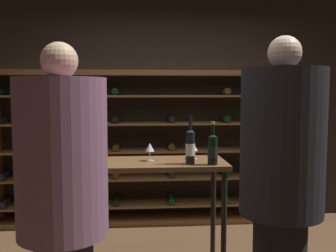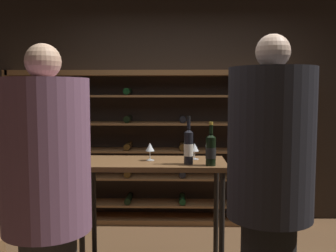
{
  "view_description": "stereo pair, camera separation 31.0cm",
  "coord_description": "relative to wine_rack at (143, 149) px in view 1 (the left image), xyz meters",
  "views": [
    {
      "loc": [
        -0.36,
        -2.81,
        1.55
      ],
      "look_at": [
        -0.12,
        0.28,
        1.27
      ],
      "focal_mm": 40.93,
      "sensor_mm": 36.0,
      "label": 1
    },
    {
      "loc": [
        -0.05,
        -2.81,
        1.55
      ],
      "look_at": [
        -0.12,
        0.28,
        1.27
      ],
      "focal_mm": 40.93,
      "sensor_mm": 36.0,
      "label": 2
    }
  ],
  "objects": [
    {
      "name": "wine_glass_stemmed_left",
      "position": [
        0.41,
        -1.29,
        0.2
      ],
      "size": [
        0.07,
        0.07,
        0.13
      ],
      "color": "silver",
      "rests_on": "tasting_table"
    },
    {
      "name": "person_guest_blue_shirt",
      "position": [
        -0.46,
        -2.4,
        0.11
      ],
      "size": [
        0.48,
        0.48,
        1.8
      ],
      "rotation": [
        0.0,
        0.0,
        -0.01
      ],
      "color": "#2C2C2C",
      "rests_on": "ground"
    },
    {
      "name": "wine_rack",
      "position": [
        0.0,
        0.0,
        0.0
      ],
      "size": [
        3.45,
        0.32,
        1.79
      ],
      "color": "brown",
      "rests_on": "ground"
    },
    {
      "name": "wine_glass_stemmed_right",
      "position": [
        0.04,
        -1.35,
        0.21
      ],
      "size": [
        0.07,
        0.07,
        0.14
      ],
      "color": "silver",
      "rests_on": "tasting_table"
    },
    {
      "name": "wine_bottle_amber_reserve",
      "position": [
        0.35,
        -1.5,
        0.24
      ],
      "size": [
        0.07,
        0.07,
        0.38
      ],
      "color": "black",
      "rests_on": "tasting_table"
    },
    {
      "name": "person_host_in_suit",
      "position": [
        0.81,
        -2.24,
        0.15
      ],
      "size": [
        0.5,
        0.5,
        1.87
      ],
      "rotation": [
        0.0,
        0.0,
        2.48
      ],
      "color": "black",
      "rests_on": "ground"
    },
    {
      "name": "tasting_table",
      "position": [
        0.07,
        -1.37,
        -0.03
      ],
      "size": [
        1.18,
        0.53,
        0.98
      ],
      "color": "brown",
      "rests_on": "ground"
    },
    {
      "name": "back_wall",
      "position": [
        0.31,
        0.21,
        0.48
      ],
      "size": [
        4.65,
        0.1,
        2.73
      ],
      "primitive_type": "cube",
      "color": "black",
      "rests_on": "ground"
    },
    {
      "name": "wine_bottle_red_label",
      "position": [
        0.52,
        -1.55,
        0.22
      ],
      "size": [
        0.08,
        0.08,
        0.33
      ],
      "color": "black",
      "rests_on": "tasting_table"
    }
  ]
}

